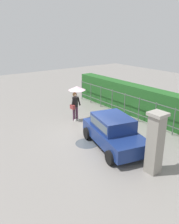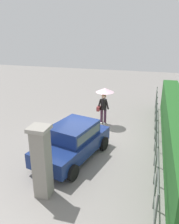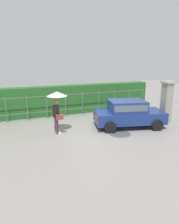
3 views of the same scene
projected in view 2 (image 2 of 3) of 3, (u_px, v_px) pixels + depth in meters
ground_plane at (85, 139)px, 11.03m from camera, size 40.00×40.00×0.00m
car at (73, 140)px, 9.25m from camera, size 3.99×2.56×1.48m
pedestrian at (104, 97)px, 12.29m from camera, size 1.00×1.00×2.10m
gate_pillar at (42, 161)px, 6.94m from camera, size 0.60×0.60×2.42m
fence_section at (156, 129)px, 10.22m from camera, size 10.65×0.05×1.50m
hedge_row at (175, 128)px, 9.97m from camera, size 11.60×0.90×1.90m
puddle_near at (64, 144)px, 10.60m from camera, size 1.11×1.11×0.00m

